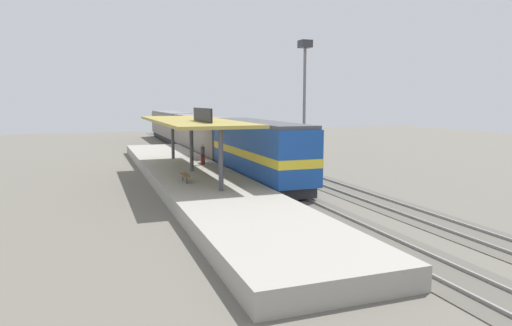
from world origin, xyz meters
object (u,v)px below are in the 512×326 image
at_px(locomotive, 259,151).
at_px(person_waiting, 203,153).
at_px(light_mast, 305,76).
at_px(passenger_carriage_front, 202,135).
at_px(platform_bench, 185,175).
at_px(passenger_carriage_rear, 170,126).

xyz_separation_m(locomotive, person_waiting, (-3.03, 4.93, -0.56)).
bearing_deg(person_waiting, light_mast, 18.45).
distance_m(locomotive, person_waiting, 5.81).
distance_m(passenger_carriage_front, person_waiting, 13.42).
relative_size(locomotive, light_mast, 1.23).
bearing_deg(platform_bench, passenger_carriage_rear, 81.74).
relative_size(platform_bench, person_waiting, 0.99).
height_order(passenger_carriage_front, person_waiting, passenger_carriage_front).
xyz_separation_m(locomotive, passenger_carriage_front, (0.00, 18.00, -0.10)).
bearing_deg(platform_bench, person_waiting, 68.31).
distance_m(passenger_carriage_front, light_mast, 13.68).
bearing_deg(locomotive, platform_bench, -157.03).
relative_size(passenger_carriage_rear, person_waiting, 11.70).
bearing_deg(passenger_carriage_front, platform_bench, -106.28).
xyz_separation_m(platform_bench, locomotive, (6.00, 2.54, 1.07)).
xyz_separation_m(passenger_carriage_front, passenger_carriage_rear, (0.00, 20.80, 0.00)).
bearing_deg(light_mast, passenger_carriage_rear, 104.46).
distance_m(platform_bench, light_mast, 19.06).
bearing_deg(passenger_carriage_front, passenger_carriage_rear, 90.00).
height_order(locomotive, passenger_carriage_front, locomotive).
xyz_separation_m(passenger_carriage_front, light_mast, (7.80, -9.45, 6.08)).
height_order(platform_bench, light_mast, light_mast).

